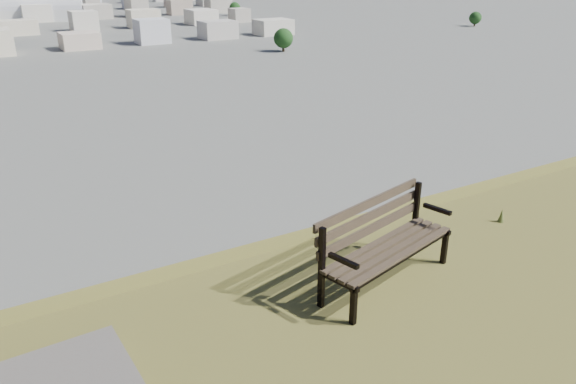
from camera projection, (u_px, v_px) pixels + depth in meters
park_bench at (382, 239)px, 5.64m from camera, size 1.71×0.92×0.86m
arena at (29, 10)px, 270.52m from camera, size 52.16×30.84×20.61m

